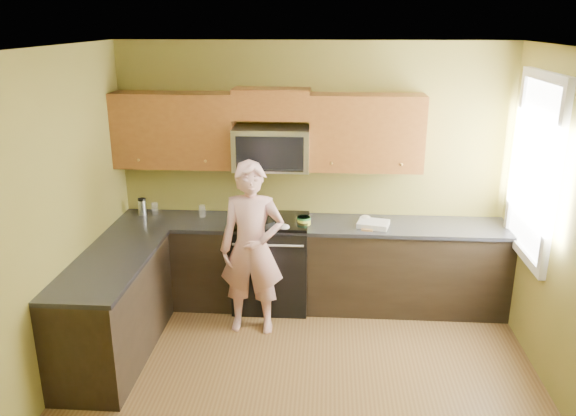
# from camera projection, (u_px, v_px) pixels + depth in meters

# --- Properties ---
(floor) EXTENTS (4.00, 4.00, 0.00)m
(floor) POSITION_uv_depth(u_px,v_px,m) (302.00, 404.00, 4.55)
(floor) COLOR brown
(floor) RESTS_ON ground
(ceiling) EXTENTS (4.00, 4.00, 0.00)m
(ceiling) POSITION_uv_depth(u_px,v_px,m) (305.00, 51.00, 3.70)
(ceiling) COLOR white
(ceiling) RESTS_ON ground
(wall_back) EXTENTS (4.00, 0.00, 4.00)m
(wall_back) POSITION_uv_depth(u_px,v_px,m) (312.00, 174.00, 6.02)
(wall_back) COLOR olive
(wall_back) RESTS_ON ground
(wall_left) EXTENTS (0.00, 4.00, 4.00)m
(wall_left) POSITION_uv_depth(u_px,v_px,m) (34.00, 238.00, 4.26)
(wall_left) COLOR olive
(wall_left) RESTS_ON ground
(cabinet_back_run) EXTENTS (4.00, 0.60, 0.88)m
(cabinet_back_run) POSITION_uv_depth(u_px,v_px,m) (310.00, 265.00, 6.02)
(cabinet_back_run) COLOR black
(cabinet_back_run) RESTS_ON floor
(cabinet_left_run) EXTENTS (0.60, 1.60, 0.88)m
(cabinet_left_run) POSITION_uv_depth(u_px,v_px,m) (114.00, 310.00, 5.09)
(cabinet_left_run) COLOR black
(cabinet_left_run) RESTS_ON floor
(countertop_back) EXTENTS (4.00, 0.62, 0.04)m
(countertop_back) POSITION_uv_depth(u_px,v_px,m) (310.00, 224.00, 5.87)
(countertop_back) COLOR black
(countertop_back) RESTS_ON cabinet_back_run
(countertop_left) EXTENTS (0.62, 1.60, 0.04)m
(countertop_left) POSITION_uv_depth(u_px,v_px,m) (110.00, 263.00, 4.95)
(countertop_left) COLOR black
(countertop_left) RESTS_ON cabinet_left_run
(stove) EXTENTS (0.76, 0.65, 0.95)m
(stove) POSITION_uv_depth(u_px,v_px,m) (271.00, 262.00, 6.01)
(stove) COLOR black
(stove) RESTS_ON floor
(microwave) EXTENTS (0.76, 0.40, 0.42)m
(microwave) POSITION_uv_depth(u_px,v_px,m) (272.00, 169.00, 5.83)
(microwave) COLOR silver
(microwave) RESTS_ON wall_back
(upper_cab_left) EXTENTS (1.22, 0.33, 0.75)m
(upper_cab_left) POSITION_uv_depth(u_px,v_px,m) (177.00, 166.00, 5.93)
(upper_cab_left) COLOR brown
(upper_cab_left) RESTS_ON wall_back
(upper_cab_right) EXTENTS (1.12, 0.33, 0.75)m
(upper_cab_right) POSITION_uv_depth(u_px,v_px,m) (365.00, 170.00, 5.80)
(upper_cab_right) COLOR brown
(upper_cab_right) RESTS_ON wall_back
(upper_cab_over_mw) EXTENTS (0.76, 0.33, 0.30)m
(upper_cab_over_mw) POSITION_uv_depth(u_px,v_px,m) (272.00, 104.00, 5.66)
(upper_cab_over_mw) COLOR brown
(upper_cab_over_mw) RESTS_ON wall_back
(window) EXTENTS (0.06, 1.06, 1.66)m
(window) POSITION_uv_depth(u_px,v_px,m) (535.00, 168.00, 5.04)
(window) COLOR white
(window) RESTS_ON wall_right
(woman) EXTENTS (0.61, 0.40, 1.68)m
(woman) POSITION_uv_depth(u_px,v_px,m) (252.00, 249.00, 5.41)
(woman) COLOR #D56B6A
(woman) RESTS_ON floor
(frying_pan) EXTENTS (0.32, 0.51, 0.06)m
(frying_pan) POSITION_uv_depth(u_px,v_px,m) (261.00, 225.00, 5.70)
(frying_pan) COLOR black
(frying_pan) RESTS_ON stove
(butter_tub) EXTENTS (0.15, 0.15, 0.10)m
(butter_tub) POSITION_uv_depth(u_px,v_px,m) (304.00, 224.00, 5.81)
(butter_tub) COLOR yellow
(butter_tub) RESTS_ON countertop_back
(toast_slice) EXTENTS (0.13, 0.13, 0.01)m
(toast_slice) POSITION_uv_depth(u_px,v_px,m) (368.00, 229.00, 5.67)
(toast_slice) COLOR #B27F47
(toast_slice) RESTS_ON countertop_back
(napkin_a) EXTENTS (0.12, 0.13, 0.06)m
(napkin_a) POSITION_uv_depth(u_px,v_px,m) (284.00, 227.00, 5.64)
(napkin_a) COLOR silver
(napkin_a) RESTS_ON countertop_back
(napkin_b) EXTENTS (0.12, 0.13, 0.07)m
(napkin_b) POSITION_uv_depth(u_px,v_px,m) (365.00, 219.00, 5.88)
(napkin_b) COLOR silver
(napkin_b) RESTS_ON countertop_back
(dish_towel) EXTENTS (0.35, 0.30, 0.05)m
(dish_towel) POSITION_uv_depth(u_px,v_px,m) (373.00, 224.00, 5.75)
(dish_towel) COLOR silver
(dish_towel) RESTS_ON countertop_back
(travel_mug) EXTENTS (0.09, 0.09, 0.18)m
(travel_mug) POSITION_uv_depth(u_px,v_px,m) (143.00, 215.00, 6.10)
(travel_mug) COLOR silver
(travel_mug) RESTS_ON countertop_back
(glass_a) EXTENTS (0.08, 0.08, 0.12)m
(glass_a) POSITION_uv_depth(u_px,v_px,m) (155.00, 209.00, 6.10)
(glass_a) COLOR silver
(glass_a) RESTS_ON countertop_back
(glass_b) EXTENTS (0.09, 0.09, 0.12)m
(glass_b) POSITION_uv_depth(u_px,v_px,m) (202.00, 211.00, 6.02)
(glass_b) COLOR silver
(glass_b) RESTS_ON countertop_back
(glass_c) EXTENTS (0.08, 0.08, 0.12)m
(glass_c) POSITION_uv_depth(u_px,v_px,m) (239.00, 212.00, 5.98)
(glass_c) COLOR silver
(glass_c) RESTS_ON countertop_back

